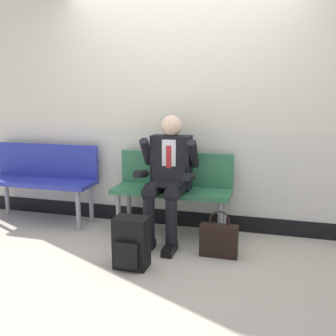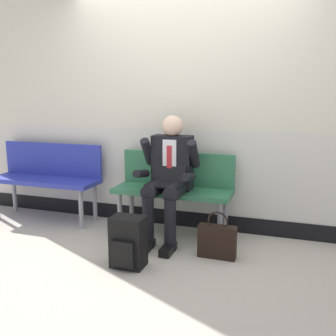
% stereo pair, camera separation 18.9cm
% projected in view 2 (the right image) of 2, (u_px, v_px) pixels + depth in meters
% --- Properties ---
extents(ground_plane, '(18.00, 18.00, 0.00)m').
position_uv_depth(ground_plane, '(169.00, 243.00, 3.79)').
color(ground_plane, '#B2A899').
extents(station_wall, '(5.71, 0.14, 3.07)m').
position_uv_depth(station_wall, '(187.00, 87.00, 4.04)').
color(station_wall, beige).
rests_on(station_wall, ground).
extents(bench_with_person, '(1.22, 0.42, 0.85)m').
position_uv_depth(bench_with_person, '(174.00, 185.00, 3.98)').
color(bench_with_person, '#2D6B47').
rests_on(bench_with_person, ground).
extents(bench_empty, '(1.30, 0.42, 0.88)m').
position_uv_depth(bench_empty, '(47.00, 174.00, 4.47)').
color(bench_empty, '#28339E').
rests_on(bench_empty, ground).
extents(person_seated, '(0.57, 0.70, 1.24)m').
position_uv_depth(person_seated, '(168.00, 175.00, 3.77)').
color(person_seated, black).
rests_on(person_seated, ground).
extents(backpack, '(0.28, 0.23, 0.44)m').
position_uv_depth(backpack, '(128.00, 242.00, 3.24)').
color(backpack, black).
rests_on(backpack, ground).
extents(handbag, '(0.34, 0.11, 0.43)m').
position_uv_depth(handbag, '(217.00, 241.00, 3.43)').
color(handbag, black).
rests_on(handbag, ground).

